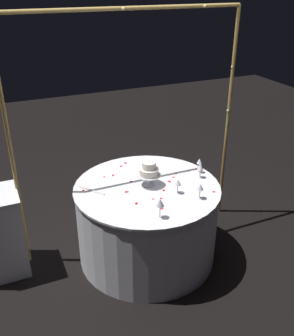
% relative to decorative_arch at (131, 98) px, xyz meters
% --- Properties ---
extents(ground_plane, '(12.00, 12.00, 0.00)m').
position_rel_decorative_arch_xyz_m(ground_plane, '(-0.00, -0.38, -1.52)').
color(ground_plane, black).
extents(decorative_arch, '(2.27, 0.06, 2.31)m').
position_rel_decorative_arch_xyz_m(decorative_arch, '(0.00, 0.00, 0.00)').
color(decorative_arch, olive).
rests_on(decorative_arch, ground).
extents(main_table, '(1.36, 1.36, 0.79)m').
position_rel_decorative_arch_xyz_m(main_table, '(-0.00, -0.38, -1.13)').
color(main_table, white).
rests_on(main_table, ground).
extents(tiered_cake, '(0.22, 0.22, 0.24)m').
position_rel_decorative_arch_xyz_m(tiered_cake, '(0.03, -0.36, -0.59)').
color(tiered_cake, silver).
rests_on(tiered_cake, main_table).
extents(wine_glass_0, '(0.06, 0.06, 0.14)m').
position_rel_decorative_arch_xyz_m(wine_glass_0, '(0.20, -0.60, -0.63)').
color(wine_glass_0, silver).
rests_on(wine_glass_0, main_table).
extents(wine_glass_1, '(0.06, 0.06, 0.15)m').
position_rel_decorative_arch_xyz_m(wine_glass_1, '(0.34, -0.76, -0.63)').
color(wine_glass_1, silver).
rests_on(wine_glass_1, main_table).
extents(wine_glass_2, '(0.06, 0.06, 0.15)m').
position_rel_decorative_arch_xyz_m(wine_glass_2, '(0.58, -0.33, -0.62)').
color(wine_glass_2, silver).
rests_on(wine_glass_2, main_table).
extents(wine_glass_3, '(0.07, 0.07, 0.18)m').
position_rel_decorative_arch_xyz_m(wine_glass_3, '(-0.11, -0.89, -0.60)').
color(wine_glass_3, silver).
rests_on(wine_glass_3, main_table).
extents(wine_glass_4, '(0.06, 0.06, 0.15)m').
position_rel_decorative_arch_xyz_m(wine_glass_4, '(0.54, -0.43, -0.62)').
color(wine_glass_4, silver).
rests_on(wine_glass_4, main_table).
extents(cake_knife, '(0.19, 0.25, 0.01)m').
position_rel_decorative_arch_xyz_m(cake_knife, '(-0.51, -0.24, -0.73)').
color(cake_knife, silver).
rests_on(cake_knife, main_table).
extents(rose_petal_0, '(0.02, 0.03, 0.00)m').
position_rel_decorative_arch_xyz_m(rose_petal_0, '(0.36, -0.26, -0.73)').
color(rose_petal_0, red).
rests_on(rose_petal_0, main_table).
extents(rose_petal_1, '(0.03, 0.04, 0.00)m').
position_rel_decorative_arch_xyz_m(rose_petal_1, '(-0.56, -0.22, -0.73)').
color(rose_petal_1, red).
rests_on(rose_petal_1, main_table).
extents(rose_petal_2, '(0.03, 0.03, 0.00)m').
position_rel_decorative_arch_xyz_m(rose_petal_2, '(0.14, -0.26, -0.73)').
color(rose_petal_2, red).
rests_on(rose_petal_2, main_table).
extents(rose_petal_3, '(0.04, 0.04, 0.00)m').
position_rel_decorative_arch_xyz_m(rose_petal_3, '(-0.08, 0.10, -0.73)').
color(rose_petal_3, red).
rests_on(rose_petal_3, main_table).
extents(rose_petal_4, '(0.03, 0.03, 0.00)m').
position_rel_decorative_arch_xyz_m(rose_petal_4, '(0.31, -0.32, -0.73)').
color(rose_petal_4, red).
rests_on(rose_petal_4, main_table).
extents(rose_petal_5, '(0.03, 0.04, 0.00)m').
position_rel_decorative_arch_xyz_m(rose_petal_5, '(0.62, -0.30, -0.73)').
color(rose_petal_5, red).
rests_on(rose_petal_5, main_table).
extents(rose_petal_6, '(0.04, 0.04, 0.00)m').
position_rel_decorative_arch_xyz_m(rose_petal_6, '(-0.22, -0.40, -0.73)').
color(rose_petal_6, red).
rests_on(rose_petal_6, main_table).
extents(rose_petal_7, '(0.04, 0.04, 0.00)m').
position_rel_decorative_arch_xyz_m(rose_petal_7, '(0.11, -0.51, -0.73)').
color(rose_petal_7, red).
rests_on(rose_petal_7, main_table).
extents(rose_petal_8, '(0.04, 0.03, 0.00)m').
position_rel_decorative_arch_xyz_m(rose_petal_8, '(0.59, -0.27, -0.73)').
color(rose_petal_8, red).
rests_on(rose_petal_8, main_table).
extents(rose_petal_9, '(0.04, 0.04, 0.00)m').
position_rel_decorative_arch_xyz_m(rose_petal_9, '(-0.01, 0.16, -0.73)').
color(rose_petal_9, red).
rests_on(rose_petal_9, main_table).
extents(rose_petal_10, '(0.04, 0.04, 0.00)m').
position_rel_decorative_arch_xyz_m(rose_petal_10, '(-0.04, -0.78, -0.73)').
color(rose_petal_10, red).
rests_on(rose_petal_10, main_table).
extents(rose_petal_11, '(0.04, 0.05, 0.00)m').
position_rel_decorative_arch_xyz_m(rose_petal_11, '(0.23, -0.38, -0.73)').
color(rose_petal_11, red).
rests_on(rose_petal_11, main_table).
extents(rose_petal_12, '(0.03, 0.04, 0.00)m').
position_rel_decorative_arch_xyz_m(rose_petal_12, '(0.03, -0.63, -0.73)').
color(rose_petal_12, red).
rests_on(rose_petal_12, main_table).
extents(rose_petal_13, '(0.04, 0.04, 0.00)m').
position_rel_decorative_arch_xyz_m(rose_petal_13, '(-0.10, -0.24, -0.73)').
color(rose_petal_13, red).
rests_on(rose_petal_13, main_table).
extents(rose_petal_14, '(0.03, 0.03, 0.00)m').
position_rel_decorative_arch_xyz_m(rose_petal_14, '(-0.04, -0.61, -0.73)').
color(rose_petal_14, red).
rests_on(rose_petal_14, main_table).
extents(rose_petal_15, '(0.03, 0.03, 0.00)m').
position_rel_decorative_arch_xyz_m(rose_petal_15, '(-0.31, -0.05, -0.73)').
color(rose_petal_15, red).
rests_on(rose_petal_15, main_table).
extents(rose_petal_16, '(0.04, 0.03, 0.00)m').
position_rel_decorative_arch_xyz_m(rose_petal_16, '(0.51, -0.72, -0.73)').
color(rose_petal_16, red).
rests_on(rose_petal_16, main_table).
extents(rose_petal_17, '(0.03, 0.02, 0.00)m').
position_rel_decorative_arch_xyz_m(rose_petal_17, '(-0.21, -0.41, -0.73)').
color(rose_petal_17, red).
rests_on(rose_petal_17, main_table).
extents(rose_petal_18, '(0.04, 0.05, 0.00)m').
position_rel_decorative_arch_xyz_m(rose_petal_18, '(-0.20, -0.62, -0.73)').
color(rose_petal_18, red).
rests_on(rose_petal_18, main_table).
extents(rose_petal_19, '(0.03, 0.04, 0.00)m').
position_rel_decorative_arch_xyz_m(rose_petal_19, '(-0.22, -0.05, -0.73)').
color(rose_petal_19, red).
rests_on(rose_petal_19, main_table).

